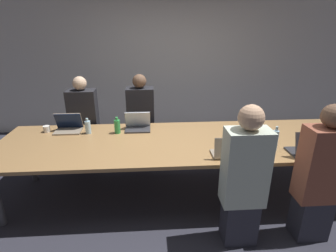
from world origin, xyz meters
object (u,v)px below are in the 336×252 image
at_px(laptop_far_midleft, 138,124).
at_px(stapler, 222,143).
at_px(bottle_far_midleft, 117,126).
at_px(person_far_left, 85,125).
at_px(bottle_near_right, 275,140).
at_px(cup_near_midright, 249,149).
at_px(bottle_far_left, 88,127).
at_px(cup_far_left, 47,129).
at_px(laptop_near_midright, 229,151).
at_px(person_far_midleft, 141,122).
at_px(laptop_far_left, 69,126).
at_px(laptop_near_right, 308,148).
at_px(person_near_midright, 244,180).
at_px(person_near_right, 319,177).

bearing_deg(laptop_far_midleft, stapler, -29.95).
relative_size(bottle_far_midleft, person_far_left, 0.15).
height_order(bottle_near_right, cup_near_midright, bottle_near_right).
relative_size(bottle_near_right, bottle_far_left, 1.38).
height_order(bottle_near_right, cup_far_left, bottle_near_right).
relative_size(bottle_far_midleft, laptop_near_midright, 0.64).
bearing_deg(laptop_near_midright, person_far_midleft, -54.50).
distance_m(laptop_far_midleft, stapler, 1.14).
bearing_deg(bottle_far_left, laptop_far_left, 159.64).
xyz_separation_m(laptop_near_right, person_near_midright, (-0.80, -0.35, -0.13)).
relative_size(laptop_near_midright, laptop_far_left, 0.98).
height_order(person_far_midleft, laptop_near_midright, person_far_midleft).
bearing_deg(person_near_right, person_far_left, -32.27).
xyz_separation_m(person_near_right, person_near_midright, (-0.74, -0.01, 0.01)).
relative_size(bottle_far_midleft, bottle_far_left, 1.06).
bearing_deg(person_near_midright, person_far_midleft, -59.52).
bearing_deg(stapler, person_far_left, 155.91).
height_order(laptop_near_right, laptop_near_midright, laptop_near_right).
distance_m(person_far_midleft, person_near_midright, 1.97).
xyz_separation_m(person_near_right, laptop_near_midright, (-0.79, 0.36, 0.13)).
relative_size(bottle_near_right, cup_far_left, 3.36).
bearing_deg(bottle_far_midleft, cup_near_midright, -24.38).
relative_size(cup_near_midright, bottle_far_left, 0.47).
relative_size(person_near_right, person_far_midleft, 1.01).
xyz_separation_m(person_near_right, cup_near_midright, (-0.54, 0.43, 0.11)).
relative_size(laptop_near_right, cup_near_midright, 3.50).
bearing_deg(person_far_midleft, laptop_far_left, -152.74).
bearing_deg(person_near_midright, person_far_left, -41.70).
distance_m(person_near_right, laptop_near_midright, 0.87).
bearing_deg(person_far_midleft, bottle_far_midleft, -115.32).
relative_size(person_near_right, cup_far_left, 16.98).
height_order(laptop_far_left, person_far_left, person_far_left).
xyz_separation_m(laptop_far_left, person_far_left, (0.10, 0.40, -0.15)).
bearing_deg(laptop_near_midright, cup_near_midright, -163.39).
xyz_separation_m(laptop_near_midright, cup_near_midright, (0.25, 0.07, -0.02)).
height_order(laptop_near_right, person_near_midright, person_near_midright).
bearing_deg(bottle_near_right, cup_far_left, 165.09).
height_order(cup_far_left, stapler, cup_far_left).
relative_size(bottle_near_right, laptop_near_midright, 0.83).
distance_m(person_far_midleft, person_far_left, 0.83).
distance_m(person_near_right, cup_near_midright, 0.70).
relative_size(bottle_near_right, laptop_far_left, 0.82).
height_order(laptop_near_midright, cup_far_left, laptop_near_midright).
height_order(person_near_midright, laptop_far_left, person_near_midright).
height_order(laptop_far_left, cup_far_left, laptop_far_left).
xyz_separation_m(cup_near_midright, laptop_far_left, (-2.12, 0.79, 0.02)).
xyz_separation_m(laptop_near_right, laptop_far_midleft, (-1.82, 0.88, -0.01)).
bearing_deg(bottle_near_right, person_far_midleft, 141.17).
bearing_deg(person_far_left, bottle_far_left, -71.17).
height_order(laptop_near_right, cup_far_left, laptop_near_right).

